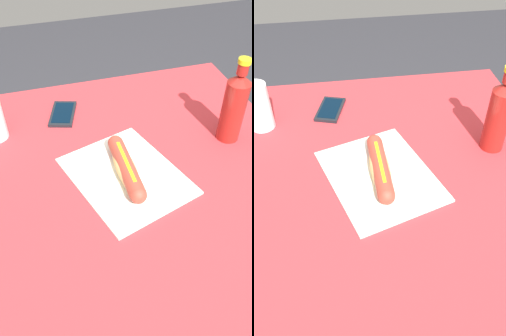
# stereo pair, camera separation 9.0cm
# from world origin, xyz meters

# --- Properties ---
(ground_plane) EXTENTS (6.00, 6.00, 0.00)m
(ground_plane) POSITION_xyz_m (0.00, 0.00, 0.00)
(ground_plane) COLOR #2D2D33
(ground_plane) RESTS_ON ground
(dining_table) EXTENTS (1.00, 0.89, 0.75)m
(dining_table) POSITION_xyz_m (0.00, 0.00, 0.61)
(dining_table) COLOR brown
(dining_table) RESTS_ON ground
(paper_wrapper) EXTENTS (0.37, 0.33, 0.01)m
(paper_wrapper) POSITION_xyz_m (-0.01, -0.03, 0.75)
(paper_wrapper) COLOR silver
(paper_wrapper) RESTS_ON dining_table
(hot_dog) EXTENTS (0.24, 0.05, 0.05)m
(hot_dog) POSITION_xyz_m (-0.01, -0.03, 0.78)
(hot_dog) COLOR #DBB26B
(hot_dog) RESTS_ON paper_wrapper
(cell_phone) EXTENTS (0.14, 0.11, 0.01)m
(cell_phone) POSITION_xyz_m (-0.32, -0.14, 0.76)
(cell_phone) COLOR black
(cell_phone) RESTS_ON dining_table
(soda_bottle) EXTENTS (0.06, 0.06, 0.24)m
(soda_bottle) POSITION_xyz_m (-0.08, 0.29, 0.86)
(soda_bottle) COLOR maroon
(soda_bottle) RESTS_ON dining_table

